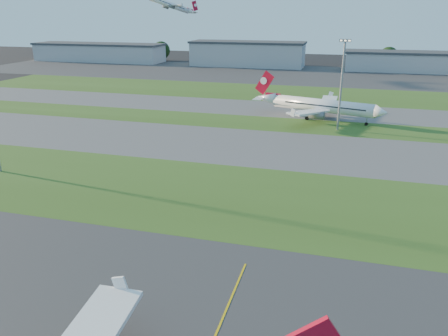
% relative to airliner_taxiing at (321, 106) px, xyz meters
% --- Properties ---
extents(grass_strip_a, '(300.00, 34.00, 0.01)m').
position_rel_airliner_taxiing_xyz_m(grass_strip_a, '(-9.32, -67.88, -4.47)').
color(grass_strip_a, '#33511B').
rests_on(grass_strip_a, ground).
extents(taxiway_a, '(300.00, 32.00, 0.01)m').
position_rel_airliner_taxiing_xyz_m(taxiway_a, '(-9.32, -34.88, -4.47)').
color(taxiway_a, '#515154').
rests_on(taxiway_a, ground).
extents(grass_strip_b, '(300.00, 18.00, 0.01)m').
position_rel_airliner_taxiing_xyz_m(grass_strip_b, '(-9.32, -9.88, -4.47)').
color(grass_strip_b, '#33511B').
rests_on(grass_strip_b, ground).
extents(taxiway_b, '(300.00, 26.00, 0.01)m').
position_rel_airliner_taxiing_xyz_m(taxiway_b, '(-9.32, 12.12, -4.47)').
color(taxiway_b, '#515154').
rests_on(taxiway_b, ground).
extents(grass_strip_c, '(300.00, 40.00, 0.01)m').
position_rel_airliner_taxiing_xyz_m(grass_strip_c, '(-9.32, 45.12, -4.47)').
color(grass_strip_c, '#33511B').
rests_on(grass_strip_c, ground).
extents(apron_far, '(400.00, 80.00, 0.01)m').
position_rel_airliner_taxiing_xyz_m(apron_far, '(-9.32, 105.12, -4.47)').
color(apron_far, '#333335').
rests_on(apron_far, ground).
extents(airliner_taxiing, '(39.80, 33.47, 12.74)m').
position_rel_airliner_taxiing_xyz_m(airliner_taxiing, '(0.00, 0.00, 0.00)').
color(airliner_taxiing, white).
rests_on(airliner_taxiing, ground).
extents(airliner_departing, '(21.58, 20.73, 8.85)m').
position_rel_airliner_taxiing_xyz_m(airliner_departing, '(-89.12, 95.47, 31.65)').
color(airliner_departing, white).
extents(light_mast_centre, '(3.20, 0.70, 25.80)m').
position_rel_airliner_taxiing_xyz_m(light_mast_centre, '(5.68, -11.88, 10.34)').
color(light_mast_centre, gray).
rests_on(light_mast_centre, ground).
extents(hangar_far_west, '(91.80, 23.00, 12.20)m').
position_rel_airliner_taxiing_xyz_m(hangar_far_west, '(-159.32, 135.12, 1.66)').
color(hangar_far_west, '#93949A').
rests_on(hangar_far_west, ground).
extents(hangar_west, '(71.40, 23.00, 15.20)m').
position_rel_airliner_taxiing_xyz_m(hangar_west, '(-54.32, 135.12, 3.16)').
color(hangar_west, '#93949A').
rests_on(hangar_west, ground).
extents(hangar_east, '(81.60, 23.00, 11.20)m').
position_rel_airliner_taxiing_xyz_m(hangar_east, '(45.68, 135.12, 1.16)').
color(hangar_east, '#93949A').
rests_on(hangar_east, ground).
extents(tree_far_west, '(11.00, 11.00, 12.00)m').
position_rel_airliner_taxiing_xyz_m(tree_far_west, '(-199.32, 148.12, 2.01)').
color(tree_far_west, black).
rests_on(tree_far_west, ground).
extents(tree_west, '(12.10, 12.10, 13.20)m').
position_rel_airliner_taxiing_xyz_m(tree_west, '(-119.32, 150.12, 2.66)').
color(tree_west, black).
rests_on(tree_west, ground).
extents(tree_mid_west, '(9.90, 9.90, 10.80)m').
position_rel_airliner_taxiing_xyz_m(tree_mid_west, '(-29.32, 146.12, 1.36)').
color(tree_mid_west, black).
rests_on(tree_mid_west, ground).
extents(tree_mid_east, '(11.55, 11.55, 12.60)m').
position_rel_airliner_taxiing_xyz_m(tree_mid_east, '(30.68, 149.12, 2.34)').
color(tree_mid_east, black).
rests_on(tree_mid_east, ground).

